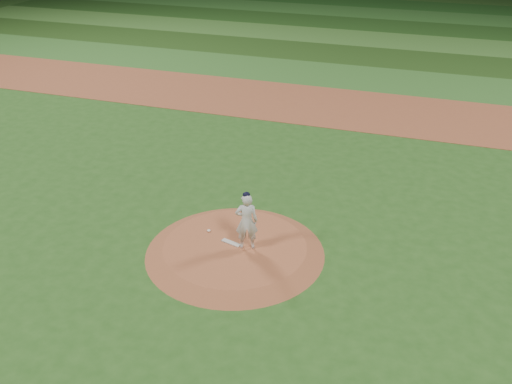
# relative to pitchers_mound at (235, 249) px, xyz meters

# --- Properties ---
(ground) EXTENTS (120.00, 120.00, 0.00)m
(ground) POSITION_rel_pitchers_mound_xyz_m (0.00, 0.00, -0.12)
(ground) COLOR #26521A
(ground) RESTS_ON ground
(infield_dirt_band) EXTENTS (70.00, 6.00, 0.02)m
(infield_dirt_band) POSITION_rel_pitchers_mound_xyz_m (0.00, 14.00, -0.12)
(infield_dirt_band) COLOR brown
(infield_dirt_band) RESTS_ON ground
(outfield_stripe_0) EXTENTS (70.00, 5.00, 0.02)m
(outfield_stripe_0) POSITION_rel_pitchers_mound_xyz_m (0.00, 19.50, -0.12)
(outfield_stripe_0) COLOR #306625
(outfield_stripe_0) RESTS_ON ground
(outfield_stripe_1) EXTENTS (70.00, 5.00, 0.02)m
(outfield_stripe_1) POSITION_rel_pitchers_mound_xyz_m (0.00, 24.50, -0.12)
(outfield_stripe_1) COLOR #1F4114
(outfield_stripe_1) RESTS_ON ground
(outfield_stripe_2) EXTENTS (70.00, 5.00, 0.02)m
(outfield_stripe_2) POSITION_rel_pitchers_mound_xyz_m (0.00, 29.50, -0.12)
(outfield_stripe_2) COLOR #396F28
(outfield_stripe_2) RESTS_ON ground
(outfield_stripe_3) EXTENTS (70.00, 5.00, 0.02)m
(outfield_stripe_3) POSITION_rel_pitchers_mound_xyz_m (0.00, 34.50, -0.12)
(outfield_stripe_3) COLOR #1C4315
(outfield_stripe_3) RESTS_ON ground
(outfield_stripe_4) EXTENTS (70.00, 5.00, 0.02)m
(outfield_stripe_4) POSITION_rel_pitchers_mound_xyz_m (0.00, 39.50, -0.12)
(outfield_stripe_4) COLOR #2B6324
(outfield_stripe_4) RESTS_ON ground
(outfield_stripe_5) EXTENTS (70.00, 5.00, 0.02)m
(outfield_stripe_5) POSITION_rel_pitchers_mound_xyz_m (0.00, 44.50, -0.12)
(outfield_stripe_5) COLOR #1C4C18
(outfield_stripe_5) RESTS_ON ground
(pitchers_mound) EXTENTS (5.50, 5.50, 0.25)m
(pitchers_mound) POSITION_rel_pitchers_mound_xyz_m (0.00, 0.00, 0.00)
(pitchers_mound) COLOR #9F5331
(pitchers_mound) RESTS_ON ground
(pitching_rubber) EXTENTS (0.66, 0.33, 0.03)m
(pitching_rubber) POSITION_rel_pitchers_mound_xyz_m (-0.17, 0.09, 0.14)
(pitching_rubber) COLOR beige
(pitching_rubber) RESTS_ON pitchers_mound
(rosin_bag) EXTENTS (0.11, 0.11, 0.06)m
(rosin_bag) POSITION_rel_pitchers_mound_xyz_m (-1.08, 0.50, 0.16)
(rosin_bag) COLOR white
(rosin_bag) RESTS_ON pitchers_mound
(pitcher_on_mound) EXTENTS (0.78, 0.64, 1.90)m
(pitcher_on_mound) POSITION_rel_pitchers_mound_xyz_m (0.37, 0.03, 1.06)
(pitcher_on_mound) COLOR silver
(pitcher_on_mound) RESTS_ON pitchers_mound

